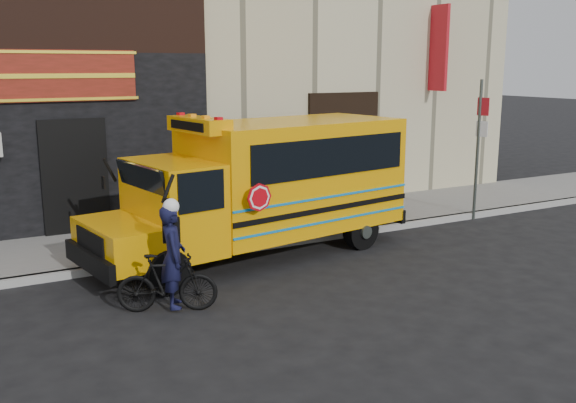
# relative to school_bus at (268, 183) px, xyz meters

# --- Properties ---
(ground) EXTENTS (120.00, 120.00, 0.00)m
(ground) POSITION_rel_school_bus_xyz_m (-0.08, -2.28, -1.51)
(ground) COLOR black
(ground) RESTS_ON ground
(curb) EXTENTS (40.00, 0.20, 0.15)m
(curb) POSITION_rel_school_bus_xyz_m (-0.08, 0.32, -1.43)
(curb) COLOR gray
(curb) RESTS_ON ground
(sidewalk) EXTENTS (40.00, 3.00, 0.15)m
(sidewalk) POSITION_rel_school_bus_xyz_m (-0.08, 1.82, -1.43)
(sidewalk) COLOR #63615C
(sidewalk) RESTS_ON ground
(school_bus) EXTENTS (7.15, 3.22, 2.92)m
(school_bus) POSITION_rel_school_bus_xyz_m (0.00, 0.00, 0.00)
(school_bus) COLOR black
(school_bus) RESTS_ON ground
(sign_pole) EXTENTS (0.12, 0.30, 3.54)m
(sign_pole) POSITION_rel_school_bus_xyz_m (6.00, 0.20, 0.42)
(sign_pole) COLOR #454E48
(sign_pole) RESTS_ON ground
(bicycle) EXTENTS (1.64, 1.05, 0.96)m
(bicycle) POSITION_rel_school_bus_xyz_m (-2.88, -2.16, -1.03)
(bicycle) COLOR black
(bicycle) RESTS_ON ground
(cyclist) EXTENTS (0.54, 0.69, 1.67)m
(cyclist) POSITION_rel_school_bus_xyz_m (-2.75, -2.11, -0.67)
(cyclist) COLOR black
(cyclist) RESTS_ON ground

